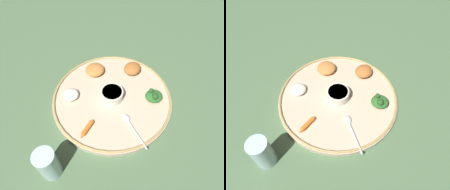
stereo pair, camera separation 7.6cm
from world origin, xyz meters
The scene contains 11 objects.
ground_plane centered at (0.00, 0.00, 0.00)m, with size 2.40×2.40×0.00m, color #4C6B47.
platter centered at (0.00, 0.00, 0.01)m, with size 0.43×0.43×0.02m, color #C6B293.
platter_rim centered at (0.00, 0.00, 0.02)m, with size 0.43×0.43×0.01m, color tan.
center_bowl centered at (0.00, 0.00, 0.04)m, with size 0.08×0.08×0.04m.
spoon centered at (-0.13, 0.03, 0.02)m, with size 0.14×0.05×0.01m.
greens_pile centered at (-0.10, -0.11, 0.04)m, with size 0.08×0.08×0.05m.
carrot_near_spoon centered at (-0.04, 0.15, 0.03)m, with size 0.04×0.07×0.02m.
mound_squash centered at (0.14, -0.03, 0.03)m, with size 0.07×0.07×0.03m, color #C67A38.
mound_chickpea centered at (0.04, -0.15, 0.04)m, with size 0.07×0.06×0.03m, color #B2662D.
mound_rice_white centered at (0.10, 0.11, 0.03)m, with size 0.06×0.06×0.02m, color silver.
drinking_glass centered at (-0.07, 0.30, 0.05)m, with size 0.06×0.06×0.12m.
Camera 1 is at (-0.34, 0.30, 0.64)m, focal length 33.86 mm.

